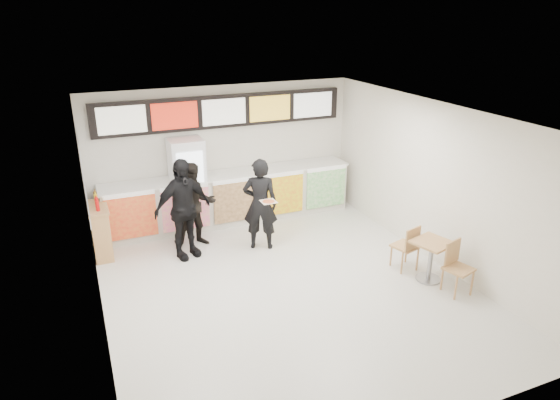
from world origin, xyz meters
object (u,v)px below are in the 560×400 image
customer_left (195,205)px  cafe_table (431,253)px  drinks_fridge (188,185)px  customer_main (260,204)px  service_counter (231,198)px  customer_mid (183,209)px  condiment_ledge (101,230)px

customer_left → cafe_table: customer_left is taller
drinks_fridge → customer_left: drinks_fridge is taller
customer_main → cafe_table: customer_main is taller
service_counter → drinks_fridge: 1.03m
cafe_table → customer_mid: bearing=129.4°
service_counter → drinks_fridge: size_ratio=2.78×
customer_left → customer_main: bearing=-24.8°
drinks_fridge → customer_main: 1.85m
customer_main → condiment_ledge: size_ratio=1.54×
drinks_fridge → condiment_ledge: (-1.89, -0.60, -0.48)m
customer_main → customer_mid: (-1.48, 0.20, 0.05)m
customer_left → customer_mid: size_ratio=0.88×
customer_main → cafe_table: (2.29, -2.38, -0.41)m
customer_main → customer_left: (-1.16, 0.59, -0.06)m
customer_main → customer_mid: bearing=17.1°
drinks_fridge → condiment_ledge: 2.04m
customer_mid → service_counter: bearing=26.8°
customer_left → customer_mid: bearing=-127.7°
customer_main → customer_left: bearing=-2.0°
drinks_fridge → customer_main: size_ratio=1.07×
customer_mid → customer_main: bearing=-24.7°
customer_mid → cafe_table: 4.60m
customer_mid → condiment_ledge: (-1.48, 0.69, -0.47)m
condiment_ledge → cafe_table: bearing=-31.9°
customer_main → condiment_ledge: bearing=8.1°
customer_left → condiment_ledge: customer_left is taller
customer_main → customer_mid: 1.50m
condiment_ledge → service_counter: bearing=11.7°
customer_left → customer_mid: customer_mid is taller
service_counter → customer_main: (0.15, -1.48, 0.36)m
customer_left → customer_mid: (-0.32, -0.39, 0.12)m
drinks_fridge → condiment_ledge: drinks_fridge is taller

